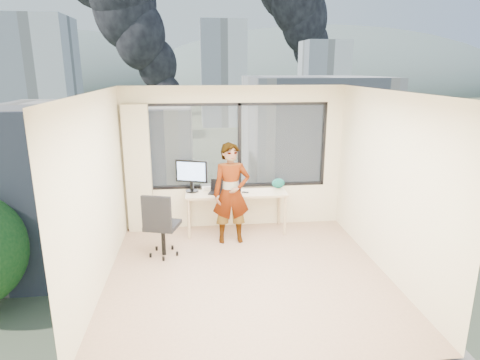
{
  "coord_description": "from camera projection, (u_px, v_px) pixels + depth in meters",
  "views": [
    {
      "loc": [
        -0.69,
        -5.31,
        2.9
      ],
      "look_at": [
        0.0,
        1.0,
        1.15
      ],
      "focal_mm": 30.61,
      "sensor_mm": 36.0,
      "label": 1
    }
  ],
  "objects": [
    {
      "name": "floor",
      "position": [
        248.0,
        274.0,
        5.93
      ],
      "size": [
        4.0,
        4.0,
        0.01
      ],
      "primitive_type": "cube",
      "color": "tan",
      "rests_on": "ground"
    },
    {
      "name": "ceiling",
      "position": [
        249.0,
        92.0,
        5.24
      ],
      "size": [
        4.0,
        4.0,
        0.01
      ],
      "primitive_type": "cube",
      "color": "white",
      "rests_on": "ground"
    },
    {
      "name": "wall_front",
      "position": [
        276.0,
        252.0,
        3.67
      ],
      "size": [
        4.0,
        0.01,
        2.6
      ],
      "primitive_type": "cube",
      "color": "beige",
      "rests_on": "ground"
    },
    {
      "name": "wall_left",
      "position": [
        97.0,
        193.0,
        5.38
      ],
      "size": [
        0.01,
        4.0,
        2.6
      ],
      "primitive_type": "cube",
      "color": "beige",
      "rests_on": "ground"
    },
    {
      "name": "wall_right",
      "position": [
        388.0,
        184.0,
        5.8
      ],
      "size": [
        0.01,
        4.0,
        2.6
      ],
      "primitive_type": "cube",
      "color": "beige",
      "rests_on": "ground"
    },
    {
      "name": "window_wall",
      "position": [
        237.0,
        146.0,
        7.45
      ],
      "size": [
        3.3,
        0.16,
        1.55
      ],
      "primitive_type": null,
      "color": "black",
      "rests_on": "ground"
    },
    {
      "name": "curtain",
      "position": [
        138.0,
        170.0,
        7.25
      ],
      "size": [
        0.45,
        0.14,
        2.3
      ],
      "primitive_type": "cube",
      "color": "beige",
      "rests_on": "floor"
    },
    {
      "name": "desk",
      "position": [
        236.0,
        212.0,
        7.42
      ],
      "size": [
        1.8,
        0.6,
        0.75
      ],
      "primitive_type": "cube",
      "color": "tan",
      "rests_on": "floor"
    },
    {
      "name": "chair",
      "position": [
        162.0,
        223.0,
        6.42
      ],
      "size": [
        0.68,
        0.68,
        1.07
      ],
      "primitive_type": null,
      "rotation": [
        0.0,
        0.0,
        -0.29
      ],
      "color": "black",
      "rests_on": "floor"
    },
    {
      "name": "person",
      "position": [
        231.0,
        193.0,
        6.86
      ],
      "size": [
        0.64,
        0.43,
        1.72
      ],
      "primitive_type": "imported",
      "rotation": [
        0.0,
        0.0,
        0.03
      ],
      "color": "#2D2D33",
      "rests_on": "floor"
    },
    {
      "name": "monitor",
      "position": [
        192.0,
        176.0,
        7.27
      ],
      "size": [
        0.59,
        0.31,
        0.58
      ],
      "primitive_type": null,
      "rotation": [
        0.0,
        0.0,
        -0.33
      ],
      "color": "black",
      "rests_on": "desk"
    },
    {
      "name": "game_console",
      "position": [
        209.0,
        187.0,
        7.51
      ],
      "size": [
        0.31,
        0.28,
        0.07
      ],
      "primitive_type": "cube",
      "rotation": [
        0.0,
        0.0,
        0.19
      ],
      "color": "white",
      "rests_on": "desk"
    },
    {
      "name": "laptop",
      "position": [
        218.0,
        188.0,
        7.2
      ],
      "size": [
        0.41,
        0.42,
        0.21
      ],
      "primitive_type": null,
      "rotation": [
        0.0,
        0.0,
        -0.28
      ],
      "color": "black",
      "rests_on": "desk"
    },
    {
      "name": "cellphone",
      "position": [
        245.0,
        192.0,
        7.28
      ],
      "size": [
        0.13,
        0.09,
        0.01
      ],
      "primitive_type": "cube",
      "rotation": [
        0.0,
        0.0,
        -0.38
      ],
      "color": "black",
      "rests_on": "desk"
    },
    {
      "name": "pen_cup",
      "position": [
        239.0,
        189.0,
        7.31
      ],
      "size": [
        0.1,
        0.1,
        0.1
      ],
      "primitive_type": "cylinder",
      "rotation": [
        0.0,
        0.0,
        0.31
      ],
      "color": "black",
      "rests_on": "desk"
    },
    {
      "name": "handbag",
      "position": [
        278.0,
        183.0,
        7.54
      ],
      "size": [
        0.26,
        0.19,
        0.18
      ],
      "primitive_type": "ellipsoid",
      "rotation": [
        0.0,
        0.0,
        0.31
      ],
      "color": "#0D5150",
      "rests_on": "desk"
    },
    {
      "name": "exterior_ground",
      "position": [
        197.0,
        125.0,
        124.65
      ],
      "size": [
        400.0,
        400.0,
        0.04
      ],
      "primitive_type": "cube",
      "color": "#515B3D",
      "rests_on": "ground"
    },
    {
      "name": "near_bldg_a",
      "position": [
        101.0,
        185.0,
        35.59
      ],
      "size": [
        16.0,
        12.0,
        14.0
      ],
      "primitive_type": "cube",
      "color": "beige",
      "rests_on": "exterior_ground"
    },
    {
      "name": "near_bldg_b",
      "position": [
        311.0,
        151.0,
        45.21
      ],
      "size": [
        14.0,
        13.0,
        16.0
      ],
      "primitive_type": "cube",
      "color": "white",
      "rests_on": "exterior_ground"
    },
    {
      "name": "far_tower_a",
      "position": [
        43.0,
        81.0,
        93.29
      ],
      "size": [
        14.0,
        14.0,
        28.0
      ],
      "primitive_type": "cube",
      "color": "silver",
      "rests_on": "exterior_ground"
    },
    {
      "name": "far_tower_b",
      "position": [
        223.0,
        74.0,
        121.52
      ],
      "size": [
        13.0,
        13.0,
        30.0
      ],
      "primitive_type": "cube",
      "color": "silver",
      "rests_on": "exterior_ground"
    },
    {
      "name": "far_tower_c",
      "position": [
        323.0,
        79.0,
        145.12
      ],
      "size": [
        15.0,
        15.0,
        26.0
      ],
      "primitive_type": "cube",
      "color": "silver",
      "rests_on": "exterior_ground"
    },
    {
      "name": "far_tower_d",
      "position": [
        25.0,
        85.0,
        144.16
      ],
      "size": [
        16.0,
        14.0,
        22.0
      ],
      "primitive_type": "cube",
      "color": "silver",
      "rests_on": "exterior_ground"
    },
    {
      "name": "hill_a",
      "position": [
        33.0,
        91.0,
        303.68
      ],
      "size": [
        288.0,
        216.0,
        90.0
      ],
      "primitive_type": "ellipsoid",
      "color": "slate",
      "rests_on": "exterior_ground"
    },
    {
      "name": "hill_b",
      "position": [
        321.0,
        90.0,
        326.87
      ],
      "size": [
        300.0,
        220.0,
        96.0
      ],
      "primitive_type": "ellipsoid",
      "color": "slate",
      "rests_on": "exterior_ground"
    },
    {
      "name": "tree_b",
      "position": [
        273.0,
        269.0,
        26.12
      ],
      "size": [
        7.6,
        7.6,
        9.0
      ],
      "primitive_type": null,
      "color": "#194D1B",
      "rests_on": "exterior_ground"
    },
    {
      "name": "tree_c",
      "position": [
        387.0,
        171.0,
        48.97
      ],
      "size": [
        8.4,
        8.4,
        10.0
      ],
      "primitive_type": null,
      "color": "#194D1B",
      "rests_on": "exterior_ground"
    },
    {
      "name": "smoke_plume_b",
      "position": [
        328.0,
        7.0,
        167.49
      ],
      "size": [
        30.0,
        18.0,
        70.0
      ],
      "primitive_type": null,
      "color": "black",
      "rests_on": "exterior_ground"
    }
  ]
}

